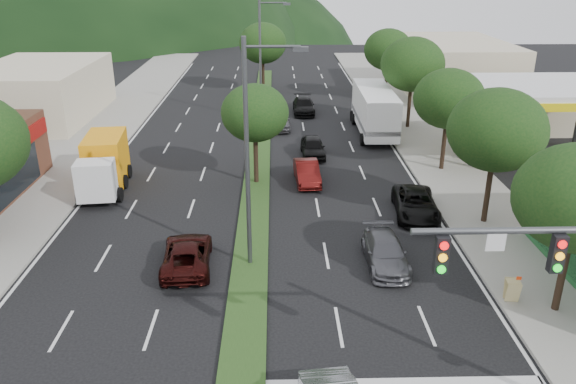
{
  "coord_description": "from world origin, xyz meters",
  "views": [
    {
      "loc": [
        1.18,
        -14.18,
        12.64
      ],
      "look_at": [
        1.81,
        12.16,
        1.8
      ],
      "focal_mm": 35.0,
      "sensor_mm": 36.0,
      "label": 1
    }
  ],
  "objects_px": {
    "suv_maroon": "(187,254)",
    "car_queue_c": "(307,172)",
    "motorhome": "(374,110)",
    "a_frame_sign": "(512,289)",
    "traffic_signal": "(572,286)",
    "tree_med_near": "(255,113)",
    "tree_r_e": "(388,50)",
    "box_truck": "(105,165)",
    "tree_r_b": "(497,130)",
    "tree_med_far": "(263,43)",
    "streetlight_near": "(252,146)",
    "streetlight_mid": "(263,54)",
    "car_queue_f": "(304,106)",
    "tree_r_c": "(449,99)",
    "car_queue_a": "(313,147)",
    "car_queue_b": "(385,252)",
    "tree_r_d": "(413,64)",
    "car_queue_e": "(279,120)",
    "car_queue_d": "(416,204)"
  },
  "relations": [
    {
      "from": "car_queue_a",
      "to": "motorhome",
      "type": "height_order",
      "value": "motorhome"
    },
    {
      "from": "tree_med_far",
      "to": "car_queue_e",
      "type": "distance_m",
      "value": 14.51
    },
    {
      "from": "car_queue_c",
      "to": "car_queue_d",
      "type": "relative_size",
      "value": 0.85
    },
    {
      "from": "streetlight_mid",
      "to": "car_queue_b",
      "type": "height_order",
      "value": "streetlight_mid"
    },
    {
      "from": "tree_r_d",
      "to": "streetlight_near",
      "type": "distance_m",
      "value": 24.97
    },
    {
      "from": "tree_r_e",
      "to": "a_frame_sign",
      "type": "xyz_separation_m",
      "value": [
        -1.5,
        -35.37,
        -4.21
      ]
    },
    {
      "from": "a_frame_sign",
      "to": "box_truck",
      "type": "bearing_deg",
      "value": 154.03
    },
    {
      "from": "traffic_signal",
      "to": "streetlight_mid",
      "type": "bearing_deg",
      "value": 104.33
    },
    {
      "from": "tree_med_near",
      "to": "tree_r_d",
      "type": "bearing_deg",
      "value": 45.0
    },
    {
      "from": "car_queue_a",
      "to": "car_queue_b",
      "type": "bearing_deg",
      "value": -82.8
    },
    {
      "from": "car_queue_a",
      "to": "motorhome",
      "type": "distance_m",
      "value": 7.82
    },
    {
      "from": "tree_r_e",
      "to": "car_queue_a",
      "type": "xyz_separation_m",
      "value": [
        -8.2,
        -16.9,
        -4.22
      ]
    },
    {
      "from": "car_queue_d",
      "to": "box_truck",
      "type": "bearing_deg",
      "value": 171.23
    },
    {
      "from": "streetlight_near",
      "to": "car_queue_f",
      "type": "distance_m",
      "value": 27.89
    },
    {
      "from": "box_truck",
      "to": "motorhome",
      "type": "relative_size",
      "value": 0.7
    },
    {
      "from": "tree_r_b",
      "to": "streetlight_near",
      "type": "relative_size",
      "value": 0.69
    },
    {
      "from": "tree_r_c",
      "to": "streetlight_mid",
      "type": "relative_size",
      "value": 0.65
    },
    {
      "from": "tree_r_b",
      "to": "suv_maroon",
      "type": "distance_m",
      "value": 15.97
    },
    {
      "from": "tree_med_near",
      "to": "car_queue_b",
      "type": "relative_size",
      "value": 1.41
    },
    {
      "from": "tree_r_b",
      "to": "tree_med_far",
      "type": "distance_m",
      "value": 34.18
    },
    {
      "from": "tree_r_b",
      "to": "tree_med_near",
      "type": "xyz_separation_m",
      "value": [
        -12.0,
        6.0,
        -0.61
      ]
    },
    {
      "from": "tree_r_b",
      "to": "streetlight_near",
      "type": "height_order",
      "value": "streetlight_near"
    },
    {
      "from": "streetlight_near",
      "to": "car_queue_e",
      "type": "distance_m",
      "value": 22.79
    },
    {
      "from": "streetlight_near",
      "to": "streetlight_mid",
      "type": "relative_size",
      "value": 1.0
    },
    {
      "from": "tree_r_e",
      "to": "box_truck",
      "type": "xyz_separation_m",
      "value": [
        -21.0,
        -22.47,
        -3.46
      ]
    },
    {
      "from": "box_truck",
      "to": "motorhome",
      "type": "distance_m",
      "value": 21.25
    },
    {
      "from": "tree_med_far",
      "to": "car_queue_b",
      "type": "distance_m",
      "value": 36.92
    },
    {
      "from": "suv_maroon",
      "to": "box_truck",
      "type": "xyz_separation_m",
      "value": [
        -6.22,
        9.67,
        0.81
      ]
    },
    {
      "from": "suv_maroon",
      "to": "car_queue_e",
      "type": "distance_m",
      "value": 22.77
    },
    {
      "from": "motorhome",
      "to": "a_frame_sign",
      "type": "height_order",
      "value": "motorhome"
    },
    {
      "from": "tree_med_far",
      "to": "car_queue_e",
      "type": "height_order",
      "value": "tree_med_far"
    },
    {
      "from": "tree_r_b",
      "to": "streetlight_near",
      "type": "xyz_separation_m",
      "value": [
        -11.79,
        -4.0,
        0.55
      ]
    },
    {
      "from": "streetlight_near",
      "to": "a_frame_sign",
      "type": "distance_m",
      "value": 11.89
    },
    {
      "from": "suv_maroon",
      "to": "car_queue_a",
      "type": "height_order",
      "value": "car_queue_a"
    },
    {
      "from": "car_queue_e",
      "to": "box_truck",
      "type": "xyz_separation_m",
      "value": [
        -10.5,
        -12.69,
        0.73
      ]
    },
    {
      "from": "car_queue_a",
      "to": "car_queue_d",
      "type": "xyz_separation_m",
      "value": [
        4.86,
        -10.0,
        -0.02
      ]
    },
    {
      "from": "traffic_signal",
      "to": "tree_r_b",
      "type": "distance_m",
      "value": 13.87
    },
    {
      "from": "streetlight_near",
      "to": "streetlight_mid",
      "type": "distance_m",
      "value": 25.0
    },
    {
      "from": "streetlight_near",
      "to": "car_queue_e",
      "type": "xyz_separation_m",
      "value": [
        1.29,
        22.22,
        -4.87
      ]
    },
    {
      "from": "traffic_signal",
      "to": "tree_med_near",
      "type": "relative_size",
      "value": 1.16
    },
    {
      "from": "suv_maroon",
      "to": "car_queue_c",
      "type": "xyz_separation_m",
      "value": [
        5.9,
        10.24,
        0.03
      ]
    },
    {
      "from": "tree_r_d",
      "to": "car_queue_b",
      "type": "distance_m",
      "value": 23.39
    },
    {
      "from": "traffic_signal",
      "to": "tree_r_e",
      "type": "bearing_deg",
      "value": 85.91
    },
    {
      "from": "tree_r_c",
      "to": "car_queue_c",
      "type": "xyz_separation_m",
      "value": [
        -8.89,
        -1.9,
        -4.09
      ]
    },
    {
      "from": "suv_maroon",
      "to": "tree_r_c",
      "type": "bearing_deg",
      "value": -144.54
    },
    {
      "from": "traffic_signal",
      "to": "box_truck",
      "type": "bearing_deg",
      "value": 133.39
    },
    {
      "from": "streetlight_near",
      "to": "car_queue_f",
      "type": "xyz_separation_m",
      "value": [
        3.55,
        27.22,
        -4.92
      ]
    },
    {
      "from": "tree_r_d",
      "to": "tree_r_c",
      "type": "bearing_deg",
      "value": -90.0
    },
    {
      "from": "motorhome",
      "to": "streetlight_mid",
      "type": "bearing_deg",
      "value": 155.68
    },
    {
      "from": "car_queue_c",
      "to": "traffic_signal",
      "type": "bearing_deg",
      "value": -76.39
    }
  ]
}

